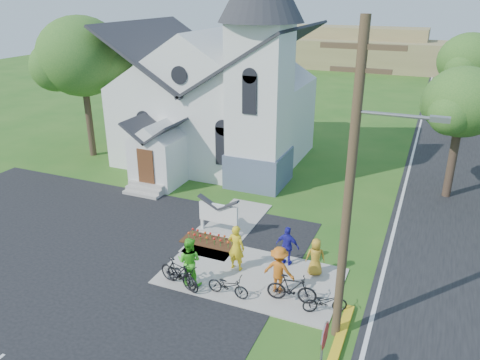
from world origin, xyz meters
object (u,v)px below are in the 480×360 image
at_px(cyclist_1, 189,261).
at_px(bike_3, 292,289).
at_px(cyclist_0, 236,247).
at_px(church_sign, 218,214).
at_px(cyclist_2, 287,246).
at_px(bike_4, 325,302).
at_px(cyclist_3, 279,270).
at_px(bike_2, 228,285).
at_px(stop_sign, 323,345).
at_px(utility_pole, 352,183).
at_px(cyclist_4, 316,257).
at_px(bike_1, 178,273).
at_px(bike_0, 183,276).

xyz_separation_m(cyclist_1, bike_3, (3.93, 0.43, -0.43)).
xyz_separation_m(cyclist_0, cyclist_1, (-1.22, -1.65, 0.01)).
distance_m(church_sign, cyclist_0, 3.13).
bearing_deg(cyclist_2, bike_4, 134.69).
bearing_deg(cyclist_3, bike_4, 167.34).
distance_m(bike_2, bike_3, 2.33).
distance_m(cyclist_2, bike_2, 3.21).
height_order(stop_sign, cyclist_0, stop_sign).
xyz_separation_m(church_sign, bike_3, (4.66, -3.66, -0.43)).
xyz_separation_m(utility_pole, cyclist_4, (-1.58, 3.11, -4.57)).
distance_m(stop_sign, cyclist_3, 4.98).
distance_m(church_sign, cyclist_2, 3.98).
relative_size(cyclist_1, bike_1, 1.05).
distance_m(utility_pole, cyclist_0, 6.75).
bearing_deg(utility_pole, stop_sign, -88.51).
bearing_deg(stop_sign, cyclist_2, 115.53).
bearing_deg(utility_pole, bike_3, 151.49).
distance_m(cyclist_0, bike_2, 1.91).
bearing_deg(bike_1, stop_sign, -100.40).
distance_m(cyclist_1, bike_3, 3.97).
bearing_deg(cyclist_2, cyclist_1, 45.58).
height_order(cyclist_0, bike_1, cyclist_0).
bearing_deg(bike_2, cyclist_0, 14.92).
bearing_deg(cyclist_2, church_sign, -16.62).
height_order(utility_pole, cyclist_1, utility_pole).
height_order(bike_0, bike_3, bike_3).
xyz_separation_m(cyclist_1, cyclist_4, (4.25, 2.50, -0.20)).
distance_m(stop_sign, cyclist_0, 6.85).
bearing_deg(church_sign, bike_1, -84.88).
distance_m(cyclist_4, bike_4, 2.40).
distance_m(cyclist_2, bike_3, 2.52).
bearing_deg(cyclist_2, cyclist_4, 171.55).
relative_size(stop_sign, cyclist_4, 1.59).
height_order(bike_1, cyclist_2, cyclist_2).
xyz_separation_m(cyclist_1, bike_2, (1.66, -0.12, -0.55)).
bearing_deg(cyclist_1, cyclist_0, -130.84).
xyz_separation_m(stop_sign, bike_0, (-6.06, 3.02, -1.27)).
distance_m(cyclist_0, cyclist_3, 2.21).
xyz_separation_m(cyclist_2, bike_4, (2.16, -2.43, -0.44)).
height_order(bike_1, bike_3, bike_1).
xyz_separation_m(utility_pole, bike_1, (-6.17, 0.30, -4.79)).
relative_size(church_sign, bike_1, 1.18).
height_order(bike_1, bike_2, bike_1).
height_order(cyclist_2, bike_2, cyclist_2).
distance_m(church_sign, bike_1, 4.44).
bearing_deg(bike_1, bike_0, -68.07).
bearing_deg(cyclist_4, cyclist_3, 41.37).
bearing_deg(cyclist_0, cyclist_2, -143.46).
bearing_deg(bike_3, cyclist_0, 58.02).
relative_size(utility_pole, cyclist_0, 5.14).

